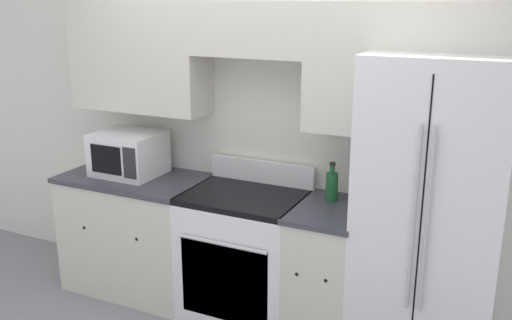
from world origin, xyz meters
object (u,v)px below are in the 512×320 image
(oven_range, at_px, (245,254))
(refrigerator, at_px, (431,213))
(microwave, at_px, (129,153))
(bottle, at_px, (332,185))

(oven_range, height_order, refrigerator, refrigerator)
(microwave, distance_m, bottle, 1.55)
(oven_range, relative_size, bottle, 4.16)
(refrigerator, relative_size, bottle, 7.40)
(oven_range, xyz_separation_m, bottle, (0.57, 0.14, 0.55))
(microwave, bearing_deg, oven_range, -1.74)
(oven_range, xyz_separation_m, microwave, (-0.98, 0.03, 0.61))
(refrigerator, bearing_deg, oven_range, -176.88)
(refrigerator, bearing_deg, microwave, -179.05)
(oven_range, xyz_separation_m, refrigerator, (1.21, 0.07, 0.49))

